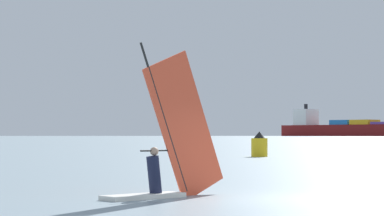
# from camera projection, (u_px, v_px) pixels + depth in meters

# --- Properties ---
(ground_plane) EXTENTS (4000.00, 4000.00, 0.00)m
(ground_plane) POSITION_uv_depth(u_px,v_px,m) (305.00, 199.00, 19.62)
(ground_plane) COLOR gray
(windsurfer) EXTENTS (1.70, 3.83, 4.13)m
(windsurfer) POSITION_uv_depth(u_px,v_px,m) (166.00, 156.00, 20.36)
(windsurfer) COLOR white
(windsurfer) RESTS_ON ground_plane
(cargo_ship) EXTENTS (205.34, 88.60, 36.10)m
(cargo_ship) POSITION_uv_depth(u_px,v_px,m) (364.00, 128.00, 830.92)
(cargo_ship) COLOR maroon
(cargo_ship) RESTS_ON ground_plane
(channel_buoy) EXTENTS (1.19, 1.19, 1.85)m
(channel_buoy) POSITION_uv_depth(u_px,v_px,m) (259.00, 146.00, 57.44)
(channel_buoy) COLOR yellow
(channel_buoy) RESTS_ON ground_plane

